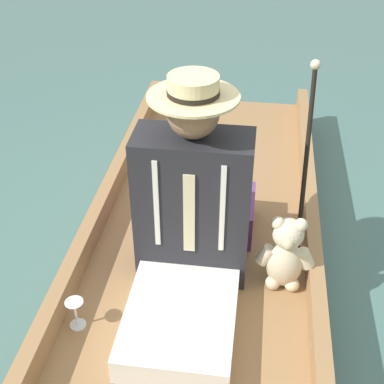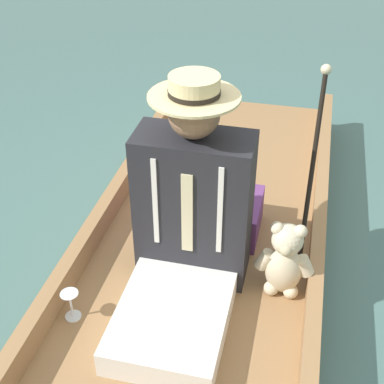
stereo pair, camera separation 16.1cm
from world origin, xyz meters
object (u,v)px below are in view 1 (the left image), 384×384
seated_person (190,223)px  teddy_bear (285,255)px  walking_cane (307,150)px  wine_glass (75,308)px

seated_person → teddy_bear: seated_person is taller
teddy_bear → walking_cane: bearing=-100.9°
wine_glass → walking_cane: 1.12m
wine_glass → walking_cane: (-0.83, -0.64, 0.38)m
teddy_bear → wine_glass: 0.85m
seated_person → teddy_bear: size_ratio=2.55×
seated_person → wine_glass: seated_person is taller
seated_person → wine_glass: bearing=41.2°
teddy_bear → seated_person: bearing=5.3°
teddy_bear → walking_cane: 0.44m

